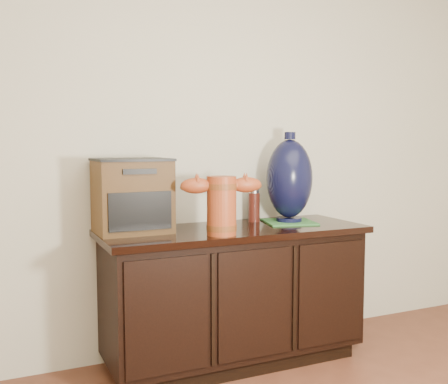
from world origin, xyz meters
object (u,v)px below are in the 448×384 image
sideboard (234,294)px  spray_can (254,205)px  tv_radio (132,196)px  lamp_base (289,179)px  terracotta_vessel (222,202)px

sideboard → spray_can: (0.21, 0.16, 0.47)m
tv_radio → lamp_base: (0.92, -0.05, 0.06)m
tv_radio → spray_can: 0.76m
tv_radio → spray_can: size_ratio=1.94×
sideboard → lamp_base: 0.73m
terracotta_vessel → spray_can: 0.50m
lamp_base → spray_can: lamp_base is taller
terracotta_vessel → lamp_base: (0.53, 0.22, 0.09)m
terracotta_vessel → lamp_base: 0.58m
sideboard → tv_radio: (-0.54, 0.09, 0.56)m
terracotta_vessel → tv_radio: 0.47m
sideboard → lamp_base: bearing=7.0°
sideboard → lamp_base: (0.38, 0.05, 0.62)m
lamp_base → sideboard: bearing=-173.0°
lamp_base → spray_can: size_ratio=2.60×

